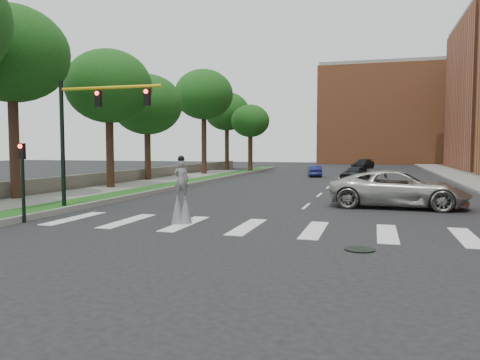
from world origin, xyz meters
TOP-DOWN VIEW (x-y plane):
  - ground_plane at (0.00, 0.00)m, footprint 160.00×160.00m
  - grass_median at (-11.50, 20.00)m, footprint 2.00×60.00m
  - median_curb at (-10.45, 20.00)m, footprint 0.20×60.00m
  - sidewalk_left at (-14.50, 10.00)m, footprint 4.00×60.00m
  - stone_wall at (-17.00, 22.00)m, footprint 0.50×56.00m
  - manhole at (3.00, -2.00)m, footprint 0.90×0.90m
  - building_backdrop at (6.00, 78.00)m, footprint 26.00×14.00m
  - traffic_signal at (-9.78, 3.00)m, footprint 5.30×0.23m
  - secondary_signal at (-10.30, -0.50)m, footprint 0.25×0.21m
  - stilt_performer at (-4.00, 0.97)m, footprint 0.83×0.61m
  - suv_crossing at (4.57, 8.81)m, footprint 6.94×3.42m
  - car_near at (1.71, 27.91)m, footprint 2.97×4.38m
  - car_mid at (-2.59, 32.70)m, footprint 1.92×3.73m
  - car_far at (1.80, 53.27)m, footprint 3.64×5.08m
  - tree_1 at (-16.19, 5.68)m, footprint 6.33×6.33m
  - tree_2 at (-14.99, 13.65)m, footprint 6.16×6.16m
  - tree_3 at (-16.15, 21.72)m, footprint 6.29×6.29m
  - tree_4 at (-14.62, 32.05)m, footprint 6.39×6.39m
  - tree_5 at (-15.65, 43.53)m, footprint 5.98×5.98m
  - tree_6 at (-11.01, 38.23)m, footprint 4.58×4.58m

SIDE VIEW (x-z plane):
  - ground_plane at x=0.00m, z-range 0.00..0.00m
  - manhole at x=3.00m, z-range 0.00..0.04m
  - sidewalk_left at x=-14.50m, z-range 0.00..0.18m
  - grass_median at x=-11.50m, z-range 0.00..0.25m
  - median_curb at x=-10.45m, z-range 0.00..0.28m
  - stone_wall at x=-17.00m, z-range 0.00..1.10m
  - car_mid at x=-2.59m, z-range 0.00..1.17m
  - car_far at x=1.80m, z-range 0.00..1.37m
  - car_near at x=1.71m, z-range 0.00..1.39m
  - suv_crossing at x=4.57m, z-range 0.00..1.90m
  - stilt_performer at x=-4.00m, z-range -0.34..2.40m
  - secondary_signal at x=-10.30m, z-range 0.33..3.56m
  - traffic_signal at x=-9.78m, z-range 1.05..7.25m
  - tree_6 at x=-11.01m, z-range 2.07..10.24m
  - tree_3 at x=-16.15m, z-range 2.06..11.60m
  - tree_2 at x=-14.99m, z-range 2.36..12.39m
  - tree_5 at x=-15.65m, z-range 2.60..12.98m
  - tree_1 at x=-16.19m, z-range 2.74..13.70m
  - tree_4 at x=-14.62m, z-range 2.99..14.52m
  - building_backdrop at x=6.00m, z-range 0.00..18.00m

